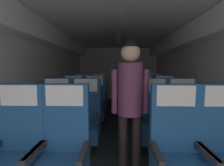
{
  "coord_description": "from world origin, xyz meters",
  "views": [
    {
      "loc": [
        -0.03,
        -0.0,
        1.29
      ],
      "look_at": [
        -0.15,
        3.6,
        0.96
      ],
      "focal_mm": 25.33,
      "sensor_mm": 36.0,
      "label": 1
    }
  ],
  "objects_px": {
    "seat_a_left_window": "(16,155)",
    "seat_a_left_aisle": "(63,155)",
    "seat_a_right_window": "(177,156)",
    "seat_b_right_window": "(154,122)",
    "seat_c_right_window": "(143,107)",
    "seat_b_right_aisle": "(183,122)",
    "seat_d_left_window": "(83,98)",
    "seat_b_left_window": "(56,121)",
    "seat_d_right_window": "(137,98)",
    "seat_d_right_aisle": "(154,98)",
    "seat_d_left_aisle": "(99,98)",
    "seat_c_left_aisle": "(94,106)",
    "seat_c_right_aisle": "(165,107)",
    "seat_c_left_window": "(73,106)",
    "flight_attendant": "(130,95)",
    "seat_b_left_aisle": "(85,121)"
  },
  "relations": [
    {
      "from": "seat_a_left_window",
      "to": "seat_a_left_aisle",
      "type": "bearing_deg",
      "value": 0.81
    },
    {
      "from": "seat_a_right_window",
      "to": "seat_b_right_window",
      "type": "xyz_separation_m",
      "value": [
        0.0,
        0.95,
        0.0
      ]
    },
    {
      "from": "seat_b_right_window",
      "to": "seat_c_right_window",
      "type": "relative_size",
      "value": 1.0
    },
    {
      "from": "seat_b_right_aisle",
      "to": "seat_d_left_window",
      "type": "bearing_deg",
      "value": 135.84
    },
    {
      "from": "seat_b_left_window",
      "to": "seat_d_right_window",
      "type": "relative_size",
      "value": 1.0
    },
    {
      "from": "seat_b_right_window",
      "to": "seat_d_right_aisle",
      "type": "height_order",
      "value": "same"
    },
    {
      "from": "seat_c_right_window",
      "to": "seat_d_right_window",
      "type": "xyz_separation_m",
      "value": [
        0.0,
        0.97,
        0.0
      ]
    },
    {
      "from": "seat_a_left_aisle",
      "to": "seat_a_right_window",
      "type": "distance_m",
      "value": 1.07
    },
    {
      "from": "seat_d_left_aisle",
      "to": "seat_d_right_aisle",
      "type": "height_order",
      "value": "same"
    },
    {
      "from": "seat_c_left_aisle",
      "to": "seat_c_right_window",
      "type": "bearing_deg",
      "value": -0.92
    },
    {
      "from": "seat_d_right_window",
      "to": "seat_d_left_window",
      "type": "bearing_deg",
      "value": -179.64
    },
    {
      "from": "seat_b_right_aisle",
      "to": "seat_b_right_window",
      "type": "bearing_deg",
      "value": -178.1
    },
    {
      "from": "seat_a_left_aisle",
      "to": "seat_c_right_aisle",
      "type": "distance_m",
      "value": 2.47
    },
    {
      "from": "seat_c_left_window",
      "to": "flight_attendant",
      "type": "height_order",
      "value": "flight_attendant"
    },
    {
      "from": "seat_a_right_window",
      "to": "seat_b_left_aisle",
      "type": "xyz_separation_m",
      "value": [
        -1.05,
        0.95,
        0.0
      ]
    },
    {
      "from": "seat_a_left_window",
      "to": "seat_a_right_window",
      "type": "bearing_deg",
      "value": 0.95
    },
    {
      "from": "seat_b_left_window",
      "to": "seat_c_left_aisle",
      "type": "xyz_separation_m",
      "value": [
        0.46,
        0.99,
        0.0
      ]
    },
    {
      "from": "seat_b_left_aisle",
      "to": "seat_b_right_aisle",
      "type": "bearing_deg",
      "value": 0.67
    },
    {
      "from": "seat_a_right_window",
      "to": "seat_d_left_aisle",
      "type": "height_order",
      "value": "same"
    },
    {
      "from": "seat_d_left_aisle",
      "to": "seat_a_right_window",
      "type": "bearing_deg",
      "value": -69.63
    },
    {
      "from": "seat_a_right_window",
      "to": "seat_c_left_aisle",
      "type": "xyz_separation_m",
      "value": [
        -1.05,
        1.93,
        0.0
      ]
    },
    {
      "from": "seat_b_right_aisle",
      "to": "seat_d_right_window",
      "type": "distance_m",
      "value": 1.97
    },
    {
      "from": "seat_d_right_aisle",
      "to": "seat_a_left_aisle",
      "type": "bearing_deg",
      "value": -117.85
    },
    {
      "from": "seat_b_right_window",
      "to": "seat_d_left_window",
      "type": "distance_m",
      "value": 2.45
    },
    {
      "from": "seat_b_right_window",
      "to": "seat_c_right_aisle",
      "type": "relative_size",
      "value": 1.0
    },
    {
      "from": "seat_a_right_window",
      "to": "seat_b_right_window",
      "type": "height_order",
      "value": "same"
    },
    {
      "from": "seat_c_left_window",
      "to": "seat_d_left_aisle",
      "type": "xyz_separation_m",
      "value": [
        0.45,
        0.96,
        0.0
      ]
    },
    {
      "from": "seat_b_right_aisle",
      "to": "seat_a_right_window",
      "type": "bearing_deg",
      "value": -115.01
    },
    {
      "from": "seat_a_left_window",
      "to": "seat_d_left_aisle",
      "type": "relative_size",
      "value": 1.0
    },
    {
      "from": "seat_c_left_aisle",
      "to": "seat_d_left_aisle",
      "type": "relative_size",
      "value": 1.0
    },
    {
      "from": "seat_c_right_window",
      "to": "seat_d_left_window",
      "type": "relative_size",
      "value": 1.0
    },
    {
      "from": "seat_b_right_window",
      "to": "seat_c_right_window",
      "type": "height_order",
      "value": "same"
    },
    {
      "from": "seat_a_left_window",
      "to": "seat_c_right_aisle",
      "type": "bearing_deg",
      "value": 44.4
    },
    {
      "from": "seat_b_left_aisle",
      "to": "seat_d_right_aisle",
      "type": "xyz_separation_m",
      "value": [
        1.51,
        1.93,
        0.0
      ]
    },
    {
      "from": "seat_b_left_window",
      "to": "seat_c_right_window",
      "type": "distance_m",
      "value": 1.79
    },
    {
      "from": "seat_c_left_aisle",
      "to": "seat_c_right_aisle",
      "type": "distance_m",
      "value": 1.52
    },
    {
      "from": "seat_b_left_window",
      "to": "seat_d_left_window",
      "type": "xyz_separation_m",
      "value": [
        -0.0,
        1.93,
        0.0
      ]
    },
    {
      "from": "seat_b_right_window",
      "to": "flight_attendant",
      "type": "relative_size",
      "value": 0.71
    },
    {
      "from": "seat_a_left_window",
      "to": "flight_attendant",
      "type": "bearing_deg",
      "value": 20.64
    },
    {
      "from": "seat_b_left_aisle",
      "to": "seat_b_right_aisle",
      "type": "distance_m",
      "value": 1.5
    },
    {
      "from": "seat_d_left_aisle",
      "to": "seat_c_right_window",
      "type": "bearing_deg",
      "value": -42.36
    },
    {
      "from": "seat_d_left_aisle",
      "to": "seat_d_right_aisle",
      "type": "relative_size",
      "value": 1.0
    },
    {
      "from": "seat_b_right_window",
      "to": "seat_c_left_window",
      "type": "distance_m",
      "value": 1.8
    },
    {
      "from": "seat_a_left_window",
      "to": "flight_attendant",
      "type": "distance_m",
      "value": 1.28
    },
    {
      "from": "flight_attendant",
      "to": "seat_d_right_window",
      "type": "bearing_deg",
      "value": 77.99
    },
    {
      "from": "seat_b_right_aisle",
      "to": "seat_a_left_aisle",
      "type": "bearing_deg",
      "value": -147.09
    },
    {
      "from": "seat_a_left_window",
      "to": "seat_b_left_window",
      "type": "relative_size",
      "value": 1.0
    },
    {
      "from": "seat_c_left_window",
      "to": "seat_d_right_aisle",
      "type": "bearing_deg",
      "value": 25.83
    },
    {
      "from": "seat_b_left_window",
      "to": "seat_c_right_window",
      "type": "height_order",
      "value": "same"
    },
    {
      "from": "seat_a_left_window",
      "to": "seat_d_right_window",
      "type": "xyz_separation_m",
      "value": [
        1.51,
        2.91,
        0.0
      ]
    }
  ]
}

